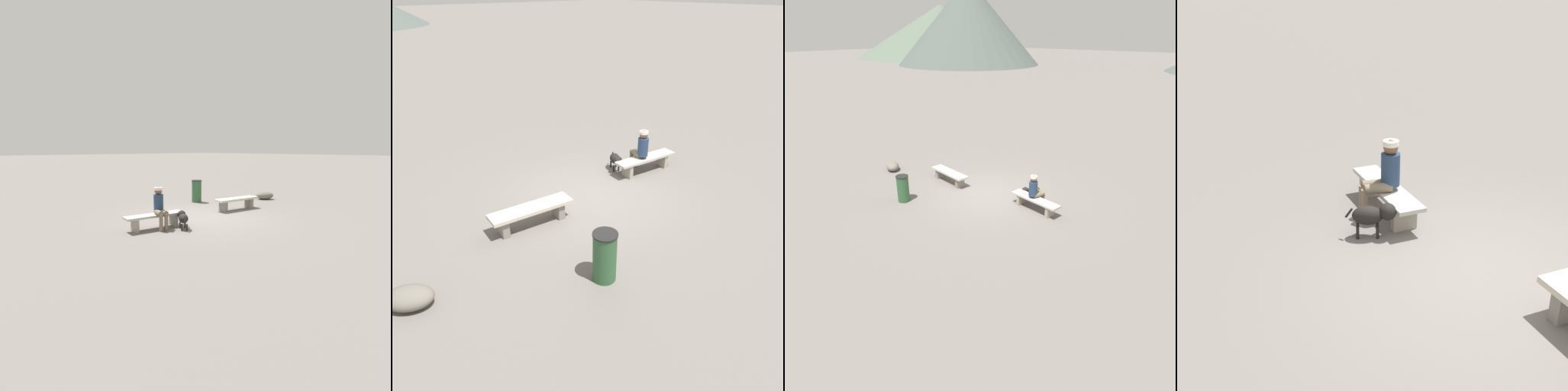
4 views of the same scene
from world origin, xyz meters
TOP-DOWN VIEW (x-y plane):
  - ground at (0.00, 0.00)m, footprint 210.00×210.00m
  - bench_left at (-1.87, -0.07)m, footprint 1.88×0.72m
  - bench_right at (2.04, 0.07)m, footprint 1.88×0.69m
  - seated_person at (1.95, 0.19)m, footprint 0.41×0.62m
  - dog at (1.47, 0.65)m, footprint 0.49×0.65m
  - trash_bin at (-1.91, -2.35)m, footprint 0.44×0.44m
  - boulder at (-4.71, -0.73)m, footprint 0.95×0.89m

SIDE VIEW (x-z plane):
  - ground at x=0.00m, z-range -0.06..0.00m
  - boulder at x=-4.71m, z-range 0.00..0.37m
  - bench_right at x=2.04m, z-range 0.10..0.53m
  - bench_left at x=-1.87m, z-range 0.10..0.56m
  - dog at x=1.47m, z-range 0.09..0.59m
  - trash_bin at x=-1.91m, z-range 0.00..0.96m
  - seated_person at x=1.95m, z-range 0.09..1.30m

